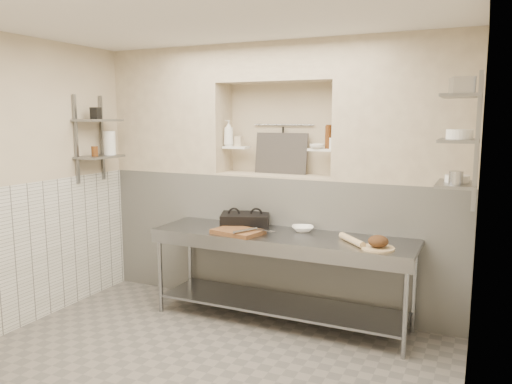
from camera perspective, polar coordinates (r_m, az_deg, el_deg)
The scene contains 48 objects.
floor at distance 4.35m, azimuth -6.99°, elevation -20.14°, with size 4.00×3.90×0.10m, color #6A645E.
ceiling at distance 3.91m, azimuth -7.81°, elevation 20.54°, with size 4.00×3.90×0.10m, color silver.
wall_left at distance 5.25m, azimuth -26.73°, elevation 0.69°, with size 0.10×3.90×2.80m, color #C6B695.
wall_right at distance 3.29m, azimuth 24.53°, elevation -3.32°, with size 0.10×3.90×2.80m, color #C6B695.
wall_back at distance 5.65m, azimuth 3.44°, elevation 2.09°, with size 4.00×0.10×2.80m, color #C6B695.
backwall_lower at distance 5.54m, azimuth 2.43°, elevation -5.38°, with size 4.00×0.40×1.40m, color silver.
alcove_sill at distance 5.42m, azimuth 2.48°, elevation 1.93°, with size 1.30×0.40×0.02m, color #C6B695.
backwall_pillar_left at distance 6.01m, azimuth -9.41°, elevation 9.07°, with size 1.35×0.40×1.40m, color #C6B695.
backwall_pillar_right at distance 5.03m, azimuth 16.81°, elevation 8.94°, with size 1.35×0.40×1.40m, color #C6B695.
backwall_header at distance 5.41m, azimuth 2.56°, elevation 14.55°, with size 1.30×0.40×0.40m, color #C6B695.
wainscot_left at distance 5.33m, azimuth -25.82°, elevation -6.81°, with size 0.02×3.90×1.40m, color silver.
wainscot_right at distance 3.50m, azimuth 22.78°, elevation -14.57°, with size 0.02×3.90×1.40m, color silver.
alcove_shelf_left at distance 5.60m, azimuth -2.26°, elevation 5.12°, with size 0.28×0.16×0.03m, color white.
alcove_shelf_right at distance 5.22m, azimuth 7.60°, elevation 4.81°, with size 0.28×0.16×0.03m, color white.
utensil_rail at distance 5.54m, azimuth 3.18°, elevation 7.67°, with size 0.02×0.02×0.70m, color gray.
hanging_steel at distance 5.53m, azimuth 3.09°, elevation 5.90°, with size 0.02×0.02×0.30m, color black.
splash_panel at distance 5.49m, azimuth 2.89°, elevation 4.42°, with size 0.60×0.02×0.45m, color #383330.
shelf_rail_left_a at distance 6.02m, azimuth -17.19°, elevation 5.94°, with size 0.03×0.03×0.95m, color slate.
shelf_rail_left_b at distance 5.73m, azimuth -19.87°, elevation 5.70°, with size 0.03×0.03×0.95m, color slate.
wall_shelf_left_lower at distance 5.79m, azimuth -17.42°, elevation 3.86°, with size 0.30×0.50×0.03m, color slate.
wall_shelf_left_upper at distance 5.77m, azimuth -17.60°, elevation 7.82°, with size 0.30×0.50×0.03m, color slate.
shelf_rail_right_a at distance 4.49m, azimuth 24.04°, elevation 5.47°, with size 0.03×0.03×1.05m, color slate.
shelf_rail_right_b at distance 4.09m, azimuth 23.95°, elevation 5.24°, with size 0.03×0.03×1.05m, color slate.
wall_shelf_right_lower at distance 4.32m, azimuth 21.93°, elevation 0.83°, with size 0.30×0.50×0.03m, color slate.
wall_shelf_right_mid at distance 4.29m, azimuth 22.19°, elevation 5.47°, with size 0.30×0.50×0.03m, color slate.
wall_shelf_right_upper at distance 4.29m, azimuth 22.46°, elevation 10.13°, with size 0.30×0.50×0.03m, color slate.
prep_table at distance 4.96m, azimuth 2.79°, elevation -7.77°, with size 2.60×0.70×0.90m.
panini_press at distance 5.23m, azimuth -1.25°, elevation -3.22°, with size 0.59×0.52×0.14m.
cutting_board at distance 4.91m, azimuth -2.08°, elevation -4.55°, with size 0.46×0.32×0.04m, color brown.
knife_blade at distance 4.86m, azimuth 0.72°, elevation -4.37°, with size 0.28×0.03×0.01m, color gray.
tongs at distance 4.80m, azimuth -1.23°, elevation -4.42°, with size 0.03×0.03×0.28m, color gray.
mixing_bowl at distance 5.03m, azimuth 5.35°, elevation -4.20°, with size 0.22×0.22×0.05m, color white.
rolling_pin at distance 4.63m, azimuth 10.90°, elevation -5.41°, with size 0.06×0.06×0.40m, color tan.
bread_board at distance 4.48m, azimuth 13.77°, elevation -6.25°, with size 0.29×0.29×0.02m, color tan.
bread_loaf at distance 4.47m, azimuth 13.80°, elevation -5.49°, with size 0.18×0.18×0.11m, color #4C2D19.
bottle_soap at distance 5.61m, azimuth -3.14°, elevation 6.74°, with size 0.11×0.11×0.29m, color white.
jar_alcove at distance 5.59m, azimuth -1.96°, elevation 5.82°, with size 0.07×0.07×0.11m, color #C6B695.
bowl_alcove at distance 5.19m, azimuth 6.98°, elevation 5.20°, with size 0.15×0.15×0.05m, color white.
condiment_a at distance 5.23m, azimuth 8.37°, elevation 6.28°, with size 0.07×0.07×0.24m, color #51290F.
condiment_b at distance 5.20m, azimuth 8.22°, elevation 6.22°, with size 0.06×0.06×0.24m, color #51290F.
condiment_c at distance 5.18m, azimuth 8.72°, elevation 5.52°, with size 0.07×0.07×0.11m, color white.
jug_left at distance 5.91m, azimuth -16.39°, elevation 5.41°, with size 0.13×0.13×0.27m, color white.
jar_left at distance 5.73m, azimuth -17.95°, elevation 4.46°, with size 0.07×0.07×0.11m, color #51290F.
box_left_upper at distance 5.75m, azimuth -17.84°, elevation 8.56°, with size 0.09×0.09×0.13m, color black.
bowl_right at distance 4.36m, azimuth 21.99°, elevation 1.43°, with size 0.19×0.19×0.06m, color white.
canister_right at distance 4.17m, azimuth 21.88°, elevation 1.49°, with size 0.11×0.11×0.11m, color gray.
bowl_right_mid at distance 4.30m, azimuth 22.23°, elevation 6.14°, with size 0.21×0.21×0.08m, color white.
basket_right at distance 4.23m, azimuth 22.48°, elevation 11.19°, with size 0.16×0.20×0.13m, color gray.
Camera 1 is at (2.03, -3.23, 2.03)m, focal length 35.00 mm.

